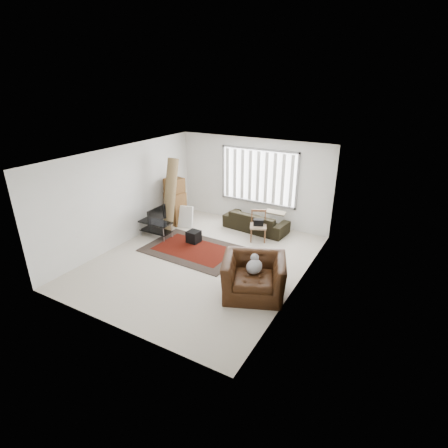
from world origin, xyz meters
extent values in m
plane|color=beige|center=(0.00, 0.00, 0.00)|extent=(6.00, 6.00, 0.00)
cube|color=white|center=(0.00, 0.00, 2.70)|extent=(5.00, 6.00, 0.02)
cube|color=white|center=(0.00, 3.00, 1.35)|extent=(5.00, 0.02, 2.70)
cube|color=white|center=(0.00, -3.00, 1.35)|extent=(5.00, 0.02, 2.70)
cube|color=white|center=(-2.50, 0.00, 1.35)|extent=(0.02, 6.00, 2.70)
cube|color=white|center=(2.50, 0.00, 1.35)|extent=(0.02, 6.00, 2.70)
cube|color=white|center=(0.20, 2.98, 1.55)|extent=(2.40, 0.01, 1.60)
cube|color=gray|center=(0.20, 2.96, 1.55)|extent=(2.52, 0.06, 1.72)
cube|color=white|center=(0.20, 2.92, 1.55)|extent=(2.40, 0.02, 1.55)
cube|color=black|center=(-0.52, 0.37, 0.01)|extent=(2.67, 1.83, 0.02)
cube|color=#450D06|center=(-0.52, 0.37, 0.02)|extent=(2.10, 1.27, 0.00)
cube|color=black|center=(-1.95, 0.55, 0.46)|extent=(0.96, 0.43, 0.04)
cube|color=black|center=(-1.95, 0.55, 0.19)|extent=(0.92, 0.40, 0.03)
cylinder|color=#B2B2B7|center=(-2.38, 0.37, 0.24)|extent=(0.03, 0.03, 0.48)
cylinder|color=#B2B2B7|center=(-1.52, 0.37, 0.24)|extent=(0.03, 0.03, 0.48)
cylinder|color=#B2B2B7|center=(-2.38, 0.73, 0.24)|extent=(0.03, 0.03, 0.48)
cylinder|color=#B2B2B7|center=(-1.52, 0.73, 0.24)|extent=(0.03, 0.03, 0.48)
imported|color=black|center=(-1.95, 0.55, 0.70)|extent=(0.10, 0.78, 0.45)
cube|color=black|center=(-0.76, 0.76, 0.19)|extent=(0.35, 0.35, 0.33)
cube|color=brown|center=(-2.09, 1.73, 0.27)|extent=(0.70, 0.66, 0.54)
cube|color=brown|center=(-2.07, 1.70, 0.79)|extent=(0.63, 0.59, 0.49)
cube|color=brown|center=(-2.11, 1.75, 1.25)|extent=(0.58, 0.58, 0.44)
cube|color=silver|center=(-1.66, 1.60, 0.34)|extent=(0.56, 0.31, 0.68)
cylinder|color=brown|center=(-1.89, 1.24, 1.10)|extent=(0.39, 0.81, 2.21)
imported|color=black|center=(0.39, 2.45, 0.38)|extent=(2.04, 1.03, 0.76)
cube|color=#826C55|center=(0.75, 1.82, 0.43)|extent=(0.61, 0.61, 0.05)
cylinder|color=brown|center=(0.65, 1.57, 0.21)|extent=(0.04, 0.04, 0.43)
cylinder|color=brown|center=(1.00, 1.73, 0.21)|extent=(0.04, 0.04, 0.43)
cylinder|color=brown|center=(0.49, 1.92, 0.21)|extent=(0.04, 0.04, 0.43)
cylinder|color=brown|center=(0.85, 2.08, 0.21)|extent=(0.04, 0.04, 0.43)
cube|color=brown|center=(0.66, 2.01, 0.83)|extent=(0.42, 0.21, 0.06)
cube|color=brown|center=(0.49, 1.93, 0.64)|extent=(0.05, 0.05, 0.43)
cube|color=brown|center=(0.84, 2.09, 0.64)|extent=(0.05, 0.05, 0.43)
cube|color=black|center=(0.75, 1.82, 0.55)|extent=(0.33, 0.26, 0.18)
imported|color=#32190A|center=(1.79, -0.73, 0.49)|extent=(1.65, 1.56, 0.97)
ellipsoid|color=#59595B|center=(1.79, -0.73, 0.63)|extent=(0.38, 0.42, 0.24)
sphere|color=#59595B|center=(1.72, -0.56, 0.78)|extent=(0.18, 0.18, 0.18)
camera|label=1|loc=(4.38, -6.64, 4.32)|focal=28.00mm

